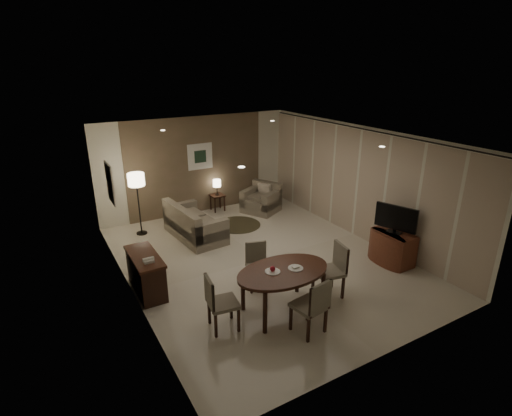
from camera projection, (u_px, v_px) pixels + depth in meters
room_shell at (251, 196)px, 8.59m from camera, size 5.50×7.00×2.70m
taupe_accent at (197, 166)px, 11.09m from camera, size 3.96×0.03×2.70m
curtain_wall at (357, 184)px, 9.54m from camera, size 0.08×6.70×2.58m
curtain_rod at (362, 129)px, 9.08m from camera, size 0.03×6.80×0.03m
art_back_frame at (200, 156)px, 11.03m from camera, size 0.72×0.03×0.72m
art_back_canvas at (200, 157)px, 11.02m from camera, size 0.34×0.01×0.34m
art_left_frame at (110, 183)px, 7.79m from camera, size 0.03×0.60×0.80m
art_left_canvas at (111, 183)px, 7.79m from camera, size 0.01×0.46×0.64m
downlight_nl at (241, 167)px, 5.68m from camera, size 0.10×0.10×0.01m
downlight_nr at (382, 147)px, 7.00m from camera, size 0.10×0.10×0.01m
downlight_fl at (163, 130)px, 8.60m from camera, size 0.10×0.10×0.01m
downlight_fr at (272, 121)px, 9.92m from camera, size 0.10×0.10×0.01m
console_desk at (146, 274)px, 7.44m from camera, size 0.48×1.20×0.75m
telephone at (148, 260)px, 7.05m from camera, size 0.20×0.14×0.09m
tv_cabinet at (393, 247)px, 8.53m from camera, size 0.48×0.90×0.70m
flat_tv at (396, 219)px, 8.29m from camera, size 0.36×0.85×0.60m
dining_table at (283, 291)px, 6.85m from camera, size 1.68×1.05×0.79m
chair_near at (309, 305)px, 6.30m from camera, size 0.54×0.54×0.97m
chair_far at (258, 267)px, 7.55m from camera, size 0.52×0.52×0.87m
chair_left at (223, 302)px, 6.38m from camera, size 0.52×0.52×0.95m
chair_right at (329, 271)px, 7.28m from camera, size 0.57×0.57×1.00m
plate_a at (273, 272)px, 6.67m from camera, size 0.26×0.26×0.02m
plate_b at (296, 268)px, 6.78m from camera, size 0.26×0.26×0.02m
fruit_apple at (273, 269)px, 6.65m from camera, size 0.09×0.09×0.09m
napkin at (296, 267)px, 6.77m from camera, size 0.12×0.08×0.03m
round_rug at (238, 225)px, 10.58m from camera, size 1.20×1.20×0.01m
sofa at (195, 221)px, 9.74m from camera, size 1.86×1.06×0.84m
armchair at (261, 198)px, 11.39m from camera, size 1.19×1.21×0.81m
side_table at (218, 203)px, 11.52m from camera, size 0.37×0.37×0.48m
table_lamp at (217, 187)px, 11.35m from camera, size 0.22×0.22×0.50m
floor_lamp at (139, 204)px, 9.79m from camera, size 0.40×0.40×1.57m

